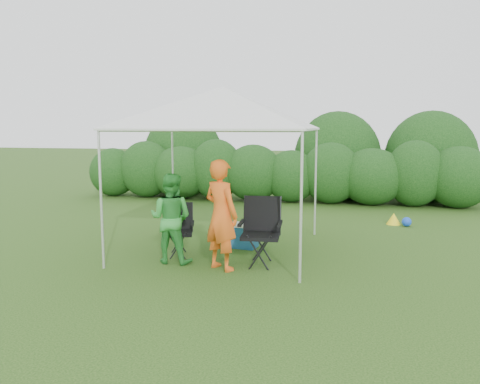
% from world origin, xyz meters
% --- Properties ---
extents(ground, '(70.00, 70.00, 0.00)m').
position_xyz_m(ground, '(0.00, 0.00, 0.00)').
color(ground, '#355A1C').
extents(hedge, '(11.64, 1.53, 1.80)m').
position_xyz_m(hedge, '(0.14, 6.00, 0.83)').
color(hedge, '#1E4B18').
rests_on(hedge, ground).
extents(canopy, '(3.10, 3.10, 2.83)m').
position_xyz_m(canopy, '(0.00, 0.50, 2.46)').
color(canopy, silver).
rests_on(canopy, ground).
extents(chair_right, '(0.69, 0.64, 1.06)m').
position_xyz_m(chair_right, '(0.80, -0.20, 0.60)').
color(chair_right, black).
rests_on(chair_right, ground).
extents(chair_left, '(0.64, 0.61, 0.87)m').
position_xyz_m(chair_left, '(-0.66, 0.01, 0.49)').
color(chair_left, black).
rests_on(chair_left, ground).
extents(man, '(0.73, 0.65, 1.68)m').
position_xyz_m(man, '(0.27, -0.63, 0.84)').
color(man, orange).
rests_on(man, ground).
extents(woman, '(0.71, 0.56, 1.43)m').
position_xyz_m(woman, '(-0.61, -0.45, 0.72)').
color(woman, green).
rests_on(woman, ground).
extents(cooler, '(0.55, 0.44, 0.42)m').
position_xyz_m(cooler, '(0.31, 0.72, 0.21)').
color(cooler, '#1E598C').
rests_on(cooler, ground).
extents(bottle, '(0.07, 0.07, 0.26)m').
position_xyz_m(bottle, '(0.37, 0.68, 0.56)').
color(bottle, '#592D0C').
rests_on(bottle, cooler).
extents(lawn_toy, '(0.51, 0.43, 0.26)m').
position_xyz_m(lawn_toy, '(3.22, 3.36, 0.12)').
color(lawn_toy, yellow).
rests_on(lawn_toy, ground).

